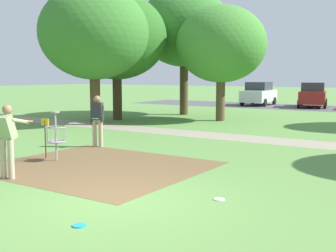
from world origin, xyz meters
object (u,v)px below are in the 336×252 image
object	(u,v)px
frisbee_by_tee	(79,226)
tree_near_right	(94,33)
tree_mid_right	(184,28)
parked_car_center_left	(313,95)
player_foreground_watching	(7,136)
tree_far_center	(221,44)
parked_car_leftmost	(259,94)
tree_mid_center	(117,37)
frisbee_mid_grass	(219,199)
disc_golf_basket	(55,134)
player_waiting_left	(97,118)

from	to	relation	value
frisbee_by_tee	tree_near_right	distance (m)	15.01
tree_mid_right	parked_car_center_left	xyz separation A→B (m)	(4.83, 10.54, -4.26)
player_foreground_watching	tree_far_center	world-z (taller)	tree_far_center
frisbee_by_tee	parked_car_leftmost	bearing A→B (deg)	106.35
tree_near_right	parked_car_leftmost	bearing A→B (deg)	85.35
tree_near_right	tree_mid_center	size ratio (longest dim) A/B	0.99
tree_near_right	frisbee_mid_grass	bearing A→B (deg)	-36.97
player_foreground_watching	frisbee_by_tee	xyz separation A→B (m)	(3.68, -1.39, -0.98)
frisbee_mid_grass	parked_car_leftmost	world-z (taller)	parked_car_leftmost
frisbee_by_tee	player_foreground_watching	bearing A→B (deg)	159.24
frisbee_by_tee	tree_far_center	distance (m)	16.98
frisbee_by_tee	tree_mid_right	size ratio (longest dim) A/B	0.03
disc_golf_basket	tree_mid_center	bearing A→B (deg)	121.28
frisbee_mid_grass	tree_mid_center	xyz separation A→B (m)	(-11.42, 10.51, 4.38)
tree_far_center	parked_car_leftmost	bearing A→B (deg)	102.87
player_waiting_left	tree_near_right	bearing A→B (deg)	133.65
tree_mid_center	tree_mid_right	world-z (taller)	tree_mid_right
tree_near_right	tree_far_center	world-z (taller)	tree_near_right
tree_near_right	parked_car_center_left	world-z (taller)	tree_near_right
tree_mid_center	parked_car_center_left	distance (m)	16.68
frisbee_mid_grass	tree_far_center	distance (m)	15.15
disc_golf_basket	parked_car_center_left	bearing A→B (deg)	89.09
disc_golf_basket	tree_near_right	size ratio (longest dim) A/B	0.21
parked_car_center_left	player_waiting_left	bearing A→B (deg)	-92.55
disc_golf_basket	parked_car_leftmost	world-z (taller)	parked_car_leftmost
player_waiting_left	frisbee_mid_grass	xyz separation A→B (m)	(6.20, -3.31, -0.96)
player_foreground_watching	player_waiting_left	world-z (taller)	same
player_foreground_watching	parked_car_leftmost	bearing A→B (deg)	99.67
player_foreground_watching	player_waiting_left	distance (m)	4.65
player_waiting_left	tree_near_right	distance (m)	7.48
tree_far_center	parked_car_leftmost	world-z (taller)	tree_far_center
player_foreground_watching	parked_car_center_left	bearing A→B (deg)	90.73
player_foreground_watching	parked_car_leftmost	size ratio (longest dim) A/B	0.40
tree_mid_center	player_waiting_left	bearing A→B (deg)	-54.04
frisbee_by_tee	disc_golf_basket	bearing A→B (deg)	141.86
frisbee_mid_grass	tree_mid_right	size ratio (longest dim) A/B	0.03
parked_car_leftmost	parked_car_center_left	size ratio (longest dim) A/B	0.96
frisbee_by_tee	tree_mid_center	world-z (taller)	tree_mid_center
player_waiting_left	frisbee_mid_grass	bearing A→B (deg)	-28.09
frisbee_by_tee	parked_car_center_left	bearing A→B (deg)	98.13
tree_mid_right	disc_golf_basket	bearing A→B (deg)	-72.56
tree_near_right	parked_car_center_left	xyz separation A→B (m)	(5.59, 17.47, -3.44)
parked_car_center_left	disc_golf_basket	bearing A→B (deg)	-90.91
player_waiting_left	tree_far_center	xyz separation A→B (m)	(-0.37, 9.76, 2.99)
tree_near_right	tree_far_center	xyz separation A→B (m)	(4.23, 4.94, -0.41)
disc_golf_basket	player_foreground_watching	size ratio (longest dim) A/B	0.81
frisbee_by_tee	parked_car_center_left	distance (m)	28.44
disc_golf_basket	player_foreground_watching	xyz separation A→B (m)	(0.73, -2.07, 0.23)
tree_near_right	tree_mid_center	bearing A→B (deg)	104.72
tree_mid_right	parked_car_leftmost	bearing A→B (deg)	86.42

